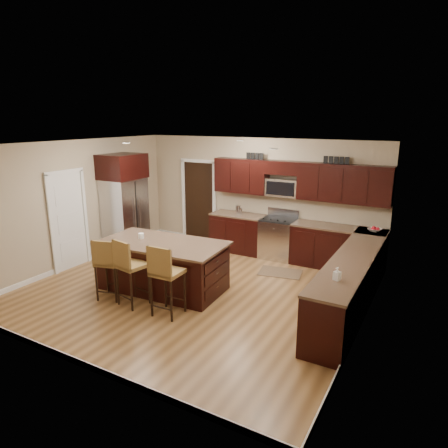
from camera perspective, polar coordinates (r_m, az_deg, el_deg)
The scene contains 23 objects.
floor at distance 7.65m, azimuth -4.12°, elevation -9.35°, with size 6.00×6.00×0.00m, color olive.
ceiling at distance 6.99m, azimuth -4.54°, elevation 11.27°, with size 6.00×6.00×0.00m, color silver.
wall_back at distance 9.56m, azimuth 4.82°, elevation 4.08°, with size 6.00×6.00×0.00m, color tan.
wall_left at distance 9.17m, azimuth -20.19°, elevation 2.74°, with size 5.50×5.50×0.00m, color tan.
wall_right at distance 6.14m, azimuth 19.80°, elevation -2.96°, with size 5.50×5.50×0.00m, color tan.
base_cabinets at distance 7.98m, azimuth 13.26°, elevation -5.12°, with size 4.02×3.96×0.92m.
upper_cabinets at distance 8.95m, azimuth 10.56°, elevation 6.32°, with size 4.00×0.33×0.80m.
range at distance 9.24m, azimuth 7.76°, elevation -1.99°, with size 0.76×0.64×1.11m.
microwave at distance 9.12m, azimuth 8.38°, elevation 5.17°, with size 0.76×0.31×0.40m, color silver.
doorway at distance 10.38m, azimuth -3.58°, elevation 3.17°, with size 0.85×0.03×2.06m, color black.
pantry_door at distance 9.04m, azimuth -21.34°, elevation 0.32°, with size 0.03×0.80×2.04m, color white.
letter_decor at distance 8.94m, azimuth 9.83°, elevation 9.29°, with size 2.20×0.03×0.15m, color black, non-canonical shape.
island at distance 7.62m, azimuth -8.66°, elevation -6.10°, with size 2.42×1.38×0.92m.
stool_left at distance 7.29m, azimuth -16.31°, elevation -5.26°, with size 0.52×0.52×1.12m.
stool_mid at distance 6.94m, azimuth -13.46°, elevation -5.72°, with size 0.52×0.52×1.19m.
stool_right at distance 6.47m, azimuth -8.47°, elevation -6.87°, with size 0.47×0.47×1.21m.
refrigerator at distance 9.62m, azimuth -14.03°, elevation 2.88°, with size 0.79×0.95×2.35m.
floor_mat at distance 8.50m, azimuth 8.05°, elevation -6.86°, with size 0.87×0.58×0.01m, color brown.
fruit_bowl at distance 8.61m, azimuth 20.73°, elevation -0.78°, with size 0.26×0.26×0.06m, color silver.
soap_bottle at distance 5.88m, azimuth 15.86°, elevation -6.86°, with size 0.09×0.09×0.19m, color #B2B2B2.
canister_tall at distance 9.51m, azimuth 2.03°, elevation 2.06°, with size 0.12×0.12×0.21m, color silver.
canister_short at distance 9.50m, azimuth 2.30°, elevation 1.86°, with size 0.11×0.11×0.15m, color silver.
island_jar at distance 7.75m, azimuth -11.75°, elevation -1.66°, with size 0.10×0.10×0.10m, color white.
Camera 1 is at (3.87, -5.80, 3.14)m, focal length 32.00 mm.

